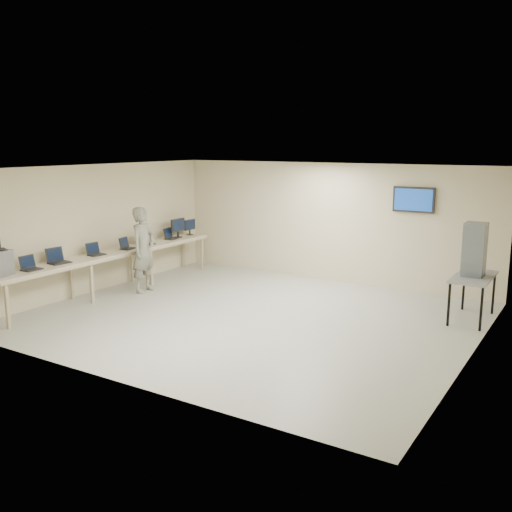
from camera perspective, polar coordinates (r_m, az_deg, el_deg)
The scene contains 13 objects.
room at distance 10.60m, azimuth -0.25°, elevation 1.23°, with size 8.01×7.01×2.81m.
workbench at distance 12.92m, azimuth -14.14°, elevation 0.08°, with size 0.76×6.00×0.90m.
laptop_0 at distance 11.57m, azimuth -21.68°, elevation -0.95°, with size 0.29×0.35×0.27m.
laptop_1 at distance 12.02m, azimuth -19.24°, elevation -0.30°, with size 0.37×0.43×0.31m.
laptop_2 at distance 12.64m, azimuth -15.80°, elevation 0.40°, with size 0.31×0.36×0.26m.
laptop_3 at distance 13.21m, azimuth -12.85°, elevation 1.00°, with size 0.32×0.36×0.26m.
laptop_4 at distance 13.64m, azimuth -11.05°, elevation 1.42°, with size 0.33×0.39×0.28m.
laptop_5 at distance 14.36m, azimuth -8.58°, elevation 1.98°, with size 0.33×0.38×0.27m.
monitor_near at distance 14.52m, azimuth -7.82°, elevation 2.98°, with size 0.22×0.48×0.48m.
monitor_far at distance 14.89m, azimuth -6.65°, elevation 3.04°, with size 0.18×0.41×0.40m.
soldier at distance 12.77m, azimuth -11.19°, elevation 0.62°, with size 0.69×0.45×1.89m, color #595B4E.
side_table at distance 11.29m, azimuth 20.91°, elevation -2.23°, with size 0.65×1.40×0.84m.
storage_bins at distance 11.18m, azimuth 21.02°, elevation 0.62°, with size 0.37×0.42×0.99m.
Camera 1 is at (5.56, -8.80, 3.26)m, focal length 40.00 mm.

